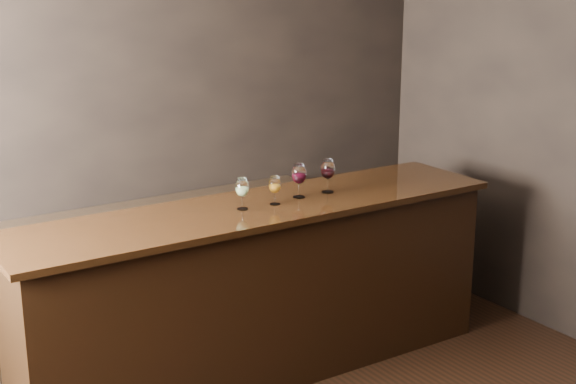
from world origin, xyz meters
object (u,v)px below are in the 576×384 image
glass_white (242,188)px  glass_red_b (328,170)px  glass_red_a (299,175)px  glass_amber (275,185)px  back_bar_shelf (145,273)px  bar_counter (260,293)px

glass_white → glass_red_b: bearing=2.4°
glass_red_a → glass_amber: bearing=-166.7°
back_bar_shelf → glass_red_b: (0.90, -0.83, 0.76)m
glass_red_b → bar_counter: bearing=-178.4°
bar_counter → glass_red_a: size_ratio=14.08×
glass_amber → glass_red_a: bearing=13.3°
glass_red_a → glass_red_b: bearing=-0.6°
bar_counter → glass_amber: size_ratio=17.23×
glass_white → glass_red_a: bearing=4.0°
bar_counter → glass_red_a: 0.76m
glass_red_b → glass_white: bearing=-177.6°
glass_red_a → glass_red_b: 0.22m
bar_counter → glass_amber: glass_amber is taller
back_bar_shelf → glass_white: glass_white is taller
glass_amber → glass_red_a: 0.21m
glass_white → glass_amber: 0.21m
glass_white → glass_red_a: size_ratio=0.89×
glass_amber → glass_red_a: glass_red_a is taller
glass_amber → glass_red_a: (0.21, 0.05, 0.03)m
glass_white → glass_red_a: 0.42m
glass_red_a → back_bar_shelf: bearing=129.3°
glass_red_b → back_bar_shelf: bearing=137.0°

